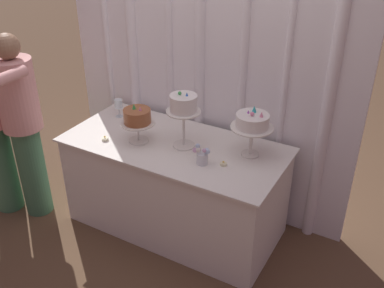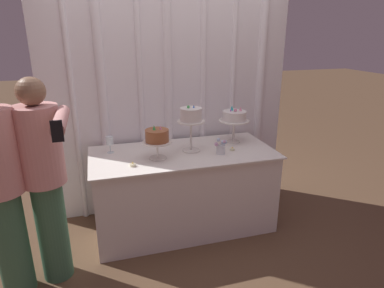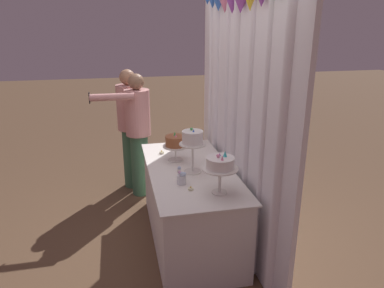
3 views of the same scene
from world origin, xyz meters
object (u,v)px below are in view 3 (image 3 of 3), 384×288
object	(u,v)px
cake_display_leftmost	(175,143)
guest_man_dark_suit	(138,130)
cake_table	(190,204)
tealight_near_left	(191,189)
cake_display_center	(193,140)
cake_display_rightmost	(220,165)
wine_glass	(193,137)
flower_vase	(181,177)
guest_man_pink_jacket	(130,124)
tealight_far_left	(162,153)

from	to	relation	value
cake_display_leftmost	guest_man_dark_suit	distance (m)	0.97
cake_table	tealight_near_left	distance (m)	0.63
cake_table	cake_display_center	size ratio (longest dim) A/B	3.89
cake_display_center	cake_display_rightmost	distance (m)	0.51
cake_display_rightmost	wine_glass	xyz separation A→B (m)	(-1.24, 0.04, -0.15)
flower_vase	guest_man_pink_jacket	distance (m)	1.80
cake_display_center	cake_display_rightmost	xyz separation A→B (m)	(0.49, 0.13, -0.07)
wine_glass	guest_man_pink_jacket	bearing A→B (deg)	-138.10
cake_display_rightmost	tealight_far_left	bearing A→B (deg)	-161.61
cake_display_leftmost	flower_vase	distance (m)	0.60
cake_display_center	guest_man_pink_jacket	distance (m)	1.63
cake_display_rightmost	guest_man_pink_jacket	world-z (taller)	guest_man_pink_jacket
cake_display_rightmost	wine_glass	world-z (taller)	cake_display_rightmost
wine_glass	tealight_near_left	distance (m)	1.17
cake_display_leftmost	guest_man_pink_jacket	size ratio (longest dim) A/B	0.19
tealight_far_left	tealight_near_left	xyz separation A→B (m)	(0.97, 0.13, -0.00)
flower_vase	cake_display_rightmost	bearing A→B (deg)	49.04
guest_man_pink_jacket	tealight_far_left	bearing A→B (deg)	17.78
cake_display_leftmost	cake_table	bearing A→B (deg)	21.25
cake_display_leftmost	wine_glass	distance (m)	0.50
cake_display_leftmost	wine_glass	bearing A→B (deg)	145.25
cake_table	flower_vase	world-z (taller)	flower_vase
cake_display_leftmost	wine_glass	size ratio (longest dim) A/B	1.98
cake_display_leftmost	cake_display_rightmost	world-z (taller)	cake_display_rightmost
wine_glass	tealight_far_left	xyz separation A→B (m)	(0.16, -0.39, -0.10)
cake_table	guest_man_dark_suit	world-z (taller)	guest_man_dark_suit
wine_glass	cake_display_rightmost	bearing A→B (deg)	-1.68
tealight_far_left	guest_man_dark_suit	distance (m)	0.71
cake_display_rightmost	tealight_far_left	distance (m)	1.16
wine_glass	guest_man_pink_jacket	world-z (taller)	guest_man_pink_jacket
tealight_far_left	tealight_near_left	world-z (taller)	tealight_far_left
cake_display_rightmost	guest_man_pink_jacket	size ratio (longest dim) A/B	0.23
wine_glass	tealight_near_left	xyz separation A→B (m)	(1.13, -0.27, -0.11)
cake_table	guest_man_pink_jacket	distance (m)	1.61
guest_man_dark_suit	flower_vase	bearing A→B (deg)	10.82
cake_table	guest_man_dark_suit	xyz separation A→B (m)	(-1.17, -0.43, 0.49)
guest_man_pink_jacket	wine_glass	bearing A→B (deg)	41.90
cake_display_center	flower_vase	distance (m)	0.39
cake_display_rightmost	guest_man_pink_jacket	xyz separation A→B (m)	(-2.01, -0.66, -0.16)
guest_man_dark_suit	cake_display_leftmost	bearing A→B (deg)	20.08
cake_table	flower_vase	size ratio (longest dim) A/B	10.81
tealight_near_left	cake_display_rightmost	bearing A→B (deg)	64.98
tealight_near_left	flower_vase	bearing A→B (deg)	-158.13
guest_man_dark_suit	tealight_far_left	bearing A→B (deg)	17.88
cake_display_center	guest_man_pink_jacket	bearing A→B (deg)	-160.84
wine_glass	guest_man_pink_jacket	distance (m)	1.04
flower_vase	tealight_near_left	xyz separation A→B (m)	(0.14, 0.06, -0.06)
flower_vase	guest_man_dark_suit	size ratio (longest dim) A/B	0.10
cake_display_center	guest_man_dark_suit	bearing A→B (deg)	-160.48
cake_display_rightmost	guest_man_dark_suit	world-z (taller)	guest_man_dark_suit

